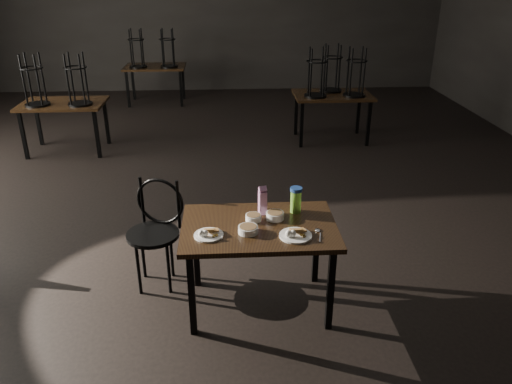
{
  "coord_description": "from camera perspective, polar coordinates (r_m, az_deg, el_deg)",
  "views": [
    {
      "loc": [
        0.27,
        -5.35,
        2.58
      ],
      "look_at": [
        0.49,
        -1.56,
        0.85
      ],
      "focal_mm": 35.0,
      "sensor_mm": 36.0,
      "label": 1
    }
  ],
  "objects": [
    {
      "name": "spoon",
      "position": [
        3.8,
        7.1,
        -4.46
      ],
      "size": [
        0.05,
        0.21,
        0.01
      ],
      "color": "silver",
      "rests_on": "main_table"
    },
    {
      "name": "bentwood_chair",
      "position": [
        4.36,
        -11.37,
        -3.68
      ],
      "size": [
        0.49,
        0.48,
        0.94
      ],
      "rotation": [
        0.0,
        0.0,
        -0.3
      ],
      "color": "black",
      "rests_on": "ground"
    },
    {
      "name": "bowl_far",
      "position": [
        3.94,
        2.18,
        -2.68
      ],
      "size": [
        0.14,
        0.14,
        0.06
      ],
      "color": "white",
      "rests_on": "main_table"
    },
    {
      "name": "plate_right",
      "position": [
        3.7,
        4.52,
        -4.81
      ],
      "size": [
        0.24,
        0.24,
        0.08
      ],
      "color": "white",
      "rests_on": "main_table"
    },
    {
      "name": "water_bottle",
      "position": [
        4.03,
        4.58,
        -0.87
      ],
      "size": [
        0.11,
        0.11,
        0.21
      ],
      "color": "#7DCB3B",
      "rests_on": "main_table"
    },
    {
      "name": "bowl_big",
      "position": [
        3.74,
        -0.91,
        -4.29
      ],
      "size": [
        0.15,
        0.15,
        0.05
      ],
      "color": "white",
      "rests_on": "main_table"
    },
    {
      "name": "bg_table_far",
      "position": [
        10.43,
        -11.52,
        13.92
      ],
      "size": [
        1.2,
        0.8,
        1.48
      ],
      "color": "black",
      "rests_on": "ground"
    },
    {
      "name": "bg_table_right",
      "position": [
        8.0,
        8.79,
        11.19
      ],
      "size": [
        1.2,
        0.8,
        1.48
      ],
      "color": "black",
      "rests_on": "ground"
    },
    {
      "name": "plate_left",
      "position": [
        3.72,
        -5.47,
        -4.76
      ],
      "size": [
        0.22,
        0.22,
        0.07
      ],
      "color": "white",
      "rests_on": "main_table"
    },
    {
      "name": "bg_table_left",
      "position": [
        7.9,
        -21.33,
        9.45
      ],
      "size": [
        1.2,
        0.8,
        1.48
      ],
      "color": "black",
      "rests_on": "ground"
    },
    {
      "name": "bowl_near",
      "position": [
        3.92,
        -0.3,
        -2.92
      ],
      "size": [
        0.13,
        0.13,
        0.05
      ],
      "color": "white",
      "rests_on": "main_table"
    },
    {
      "name": "main_table",
      "position": [
        3.9,
        0.35,
        -4.83
      ],
      "size": [
        1.2,
        0.8,
        0.75
      ],
      "color": "black",
      "rests_on": "ground"
    },
    {
      "name": "juice_carton",
      "position": [
        3.99,
        0.75,
        -1.03
      ],
      "size": [
        0.07,
        0.07,
        0.24
      ],
      "color": "#841863",
      "rests_on": "main_table"
    }
  ]
}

